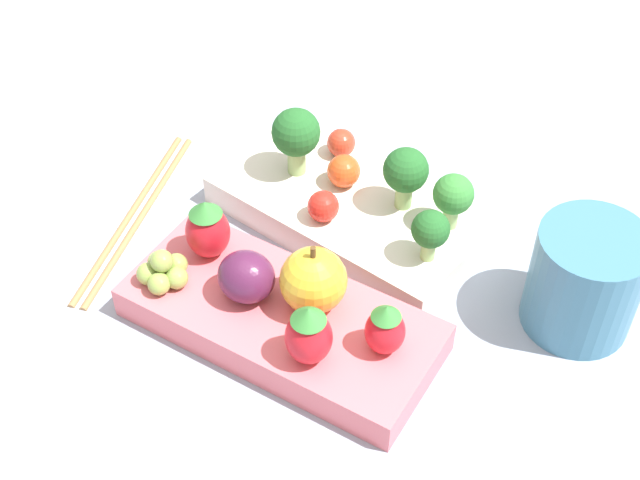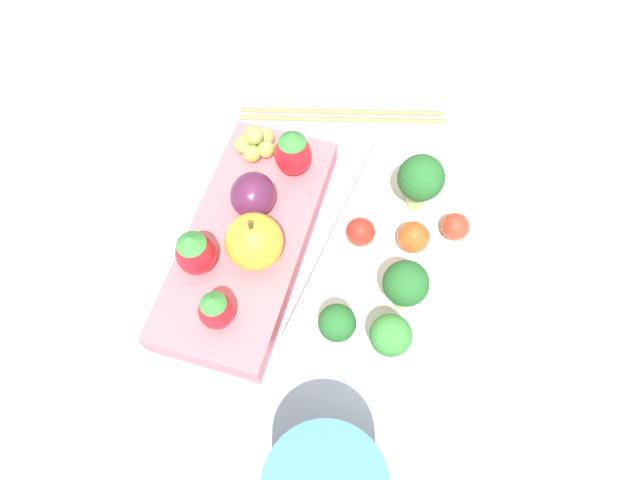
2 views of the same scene
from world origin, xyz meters
The scene contains 17 objects.
ground_plane centered at (0.00, 0.00, 0.00)m, with size 4.00×4.00×0.00m, color #939EB2.
bento_box_savoury centered at (0.00, 0.07, 0.01)m, with size 0.23×0.15×0.03m.
bento_box_fruit centered at (0.01, -0.06, 0.01)m, with size 0.23×0.11×0.03m.
broccoli_floret_0 centered at (0.04, 0.08, 0.06)m, with size 0.04×0.04×0.05m.
broccoli_floret_1 centered at (-0.05, 0.08, 0.06)m, with size 0.04×0.04×0.06m.
broccoli_floret_2 centered at (0.08, 0.08, 0.06)m, with size 0.03×0.03×0.05m.
broccoli_floret_3 centered at (0.08, 0.04, 0.05)m, with size 0.03×0.03×0.04m.
cherry_tomato_0 centered at (-0.01, 0.04, 0.04)m, with size 0.03×0.03×0.03m.
cherry_tomato_1 centered at (-0.01, 0.08, 0.04)m, with size 0.03×0.03×0.03m.
cherry_tomato_2 centered at (-0.03, 0.11, 0.04)m, with size 0.02×0.02×0.02m.
apple centered at (0.03, -0.05, 0.05)m, with size 0.05×0.05×0.06m.
strawberry_0 centered at (0.09, -0.06, 0.05)m, with size 0.03×0.03×0.04m.
strawberry_1 centered at (-0.06, -0.04, 0.05)m, with size 0.03×0.03×0.05m.
strawberry_2 centered at (0.05, -0.09, 0.05)m, with size 0.03×0.03×0.05m.
plum centered at (-0.02, -0.06, 0.05)m, with size 0.04×0.04×0.04m.
grape_cluster centered at (-0.08, -0.08, 0.04)m, with size 0.04×0.04×0.03m.
chopsticks_pair centered at (-0.16, -0.01, 0.00)m, with size 0.06×0.21×0.01m.
Camera 2 is at (0.23, 0.06, 0.46)m, focal length 32.00 mm.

